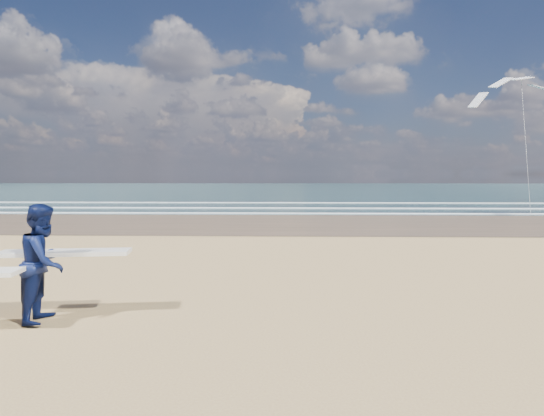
{
  "coord_description": "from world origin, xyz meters",
  "views": [
    {
      "loc": [
        4.77,
        -6.96,
        2.46
      ],
      "look_at": [
        4.33,
        6.0,
        1.55
      ],
      "focal_mm": 32.0,
      "sensor_mm": 36.0,
      "label": 1
    }
  ],
  "objects": [
    {
      "name": "ocean",
      "position": [
        20.0,
        72.0,
        0.01
      ],
      "size": [
        220.0,
        100.0,
        0.02
      ],
      "primitive_type": "cube",
      "color": "#1B393C",
      "rests_on": "ground"
    },
    {
      "name": "foam_breakers",
      "position": [
        20.0,
        28.1,
        0.05
      ],
      "size": [
        220.0,
        11.7,
        0.05
      ],
      "color": "white",
      "rests_on": "ground"
    },
    {
      "name": "surfer_far",
      "position": [
        0.69,
        0.94,
        0.99
      ],
      "size": [
        2.25,
        1.27,
        1.97
      ],
      "color": "#0B153F",
      "rests_on": "ground"
    },
    {
      "name": "kite_1",
      "position": [
        20.18,
        25.5,
        5.81
      ],
      "size": [
        6.31,
        4.79,
        10.17
      ],
      "color": "slate",
      "rests_on": "ground"
    }
  ]
}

